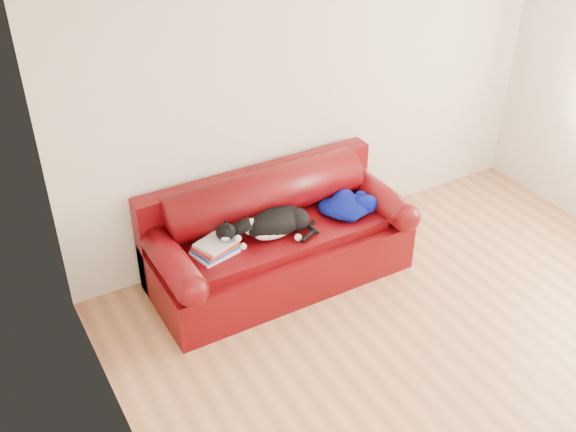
{
  "coord_description": "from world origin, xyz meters",
  "views": [
    {
      "loc": [
        -2.8,
        -2.4,
        3.53
      ],
      "look_at": [
        -0.65,
        1.35,
        0.69
      ],
      "focal_mm": 42.0,
      "sensor_mm": 36.0,
      "label": 1
    }
  ],
  "objects_px": {
    "sofa_base": "(279,254)",
    "blanket": "(348,205)",
    "book_stack": "(215,248)",
    "cat": "(276,223)"
  },
  "relations": [
    {
      "from": "book_stack",
      "to": "cat",
      "type": "xyz_separation_m",
      "value": [
        0.51,
        -0.01,
        0.05
      ]
    },
    {
      "from": "cat",
      "to": "blanket",
      "type": "relative_size",
      "value": 1.48
    },
    {
      "from": "sofa_base",
      "to": "blanket",
      "type": "xyz_separation_m",
      "value": [
        0.61,
        -0.08,
        0.33
      ]
    },
    {
      "from": "sofa_base",
      "to": "blanket",
      "type": "distance_m",
      "value": 0.69
    },
    {
      "from": "sofa_base",
      "to": "book_stack",
      "type": "bearing_deg",
      "value": -174.21
    },
    {
      "from": "sofa_base",
      "to": "book_stack",
      "type": "xyz_separation_m",
      "value": [
        -0.58,
        -0.06,
        0.31
      ]
    },
    {
      "from": "sofa_base",
      "to": "book_stack",
      "type": "relative_size",
      "value": 5.96
    },
    {
      "from": "book_stack",
      "to": "cat",
      "type": "bearing_deg",
      "value": -1.08
    },
    {
      "from": "cat",
      "to": "blanket",
      "type": "xyz_separation_m",
      "value": [
        0.67,
        -0.01,
        -0.04
      ]
    },
    {
      "from": "book_stack",
      "to": "blanket",
      "type": "bearing_deg",
      "value": -1.05
    }
  ]
}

